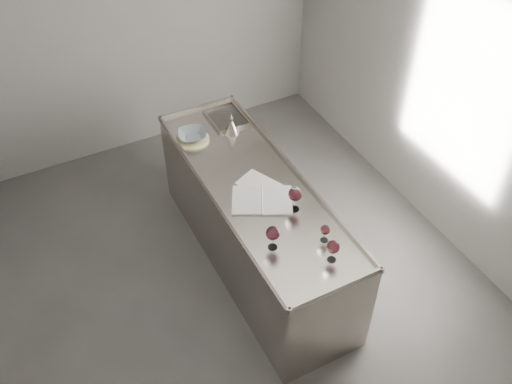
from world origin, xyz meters
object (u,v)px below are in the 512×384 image
ceramic_bowl (192,135)px  wine_glass_left (273,234)px  wine_funnel (231,127)px  notebook (262,200)px  counter (255,224)px  wine_glass_right (333,247)px  wine_glass_small (325,230)px  wine_glass_middle (295,195)px

ceramic_bowl → wine_glass_left: bearing=-89.1°
ceramic_bowl → wine_funnel: wine_funnel is taller
ceramic_bowl → wine_funnel: size_ratio=1.22×
notebook → ceramic_bowl: ceramic_bowl is taller
wine_glass_left → ceramic_bowl: bearing=90.9°
counter → wine_funnel: bearing=79.6°
counter → notebook: counter is taller
wine_glass_right → ceramic_bowl: bearing=101.0°
wine_glass_small → notebook: bearing=109.9°
wine_glass_small → wine_glass_left: bearing=162.8°
counter → wine_funnel: 0.89m
ceramic_bowl → wine_glass_small: bearing=-75.8°
counter → wine_glass_right: wine_glass_right is taller
wine_glass_left → notebook: size_ratio=0.35×
wine_glass_left → notebook: (0.16, 0.46, -0.13)m
counter → wine_glass_left: wine_glass_left is taller
wine_glass_small → wine_glass_middle: bearing=94.5°
wine_glass_right → wine_glass_left: bearing=136.7°
wine_glass_left → wine_glass_right: (0.31, -0.29, -0.01)m
notebook → wine_glass_middle: bearing=-20.3°
wine_funnel → wine_glass_middle: bearing=-89.6°
notebook → wine_funnel: 0.92m
wine_glass_left → wine_glass_small: size_ratio=1.35×
counter → notebook: (-0.04, -0.20, 0.47)m
counter → notebook: bearing=-101.6°
ceramic_bowl → wine_funnel: 0.36m
wine_glass_small → notebook: (-0.21, 0.57, -0.10)m
wine_glass_left → notebook: 0.50m
wine_glass_left → wine_glass_right: bearing=-43.3°
counter → wine_glass_right: bearing=-83.2°
wine_glass_small → ceramic_bowl: bearing=104.2°
wine_glass_small → wine_funnel: (-0.04, 1.48, -0.04)m
wine_glass_left → notebook: bearing=71.1°
wine_glass_middle → wine_funnel: bearing=90.4°
notebook → ceramic_bowl: (-0.18, 0.96, 0.04)m
wine_glass_small → ceramic_bowl: wine_glass_small is taller
wine_glass_small → wine_funnel: wine_funnel is taller
wine_glass_middle → ceramic_bowl: wine_glass_middle is taller
ceramic_bowl → wine_glass_right: bearing=-79.0°
counter → wine_glass_small: bearing=-77.8°
wine_glass_small → notebook: size_ratio=0.26×
wine_glass_small → ceramic_bowl: 1.59m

